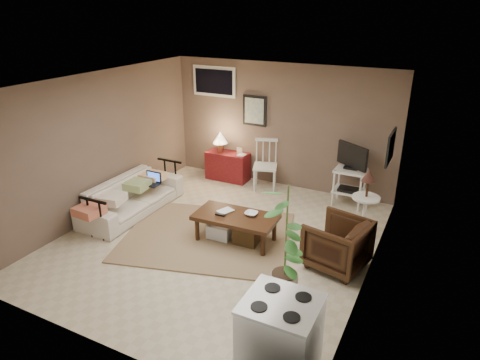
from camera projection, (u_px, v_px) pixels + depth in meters
The scene contains 20 objects.
floor at pixel (218, 239), 6.64m from camera, with size 5.00×5.00×0.00m, color #C1B293.
art_back at pixel (255, 111), 8.36m from camera, with size 0.50×0.03×0.60m, color black.
art_right at pixel (391, 147), 6.00m from camera, with size 0.03×0.60×0.45m, color black.
window at pixel (214, 81), 8.55m from camera, with size 0.96×0.03×0.60m, color silver.
rug at pixel (208, 236), 6.71m from camera, with size 2.54×2.03×0.02m, color #8F7153.
coffee_table at pixel (235, 226), 6.49m from camera, with size 1.27×0.70×0.47m.
sofa at pixel (131, 191), 7.37m from camera, with size 2.01×0.59×0.79m, color beige.
sofa_pillows at pixel (124, 192), 7.12m from camera, with size 0.39×1.91×0.14m, color beige, non-canonical shape.
sofa_end_rails at pixel (137, 195), 7.34m from camera, with size 0.54×2.01×0.68m, color black, non-canonical shape.
laptop at pixel (152, 180), 7.53m from camera, with size 0.31×0.22×0.21m.
red_console at pixel (227, 163), 8.79m from camera, with size 0.87×0.39×1.01m.
spindle_chair at pixel (265, 166), 8.31m from camera, with size 0.56×0.56×0.98m.
tv_stand at pixel (350, 174), 7.56m from camera, with size 0.60×0.44×1.14m.
side_table at pixel (366, 196), 6.48m from camera, with size 0.42×0.42×1.12m.
armchair at pixel (337, 242), 5.82m from camera, with size 0.75×0.70×0.77m, color #321C0E.
potted_plant at pixel (286, 238), 5.06m from camera, with size 0.38×0.38×1.52m.
stove at pixel (280, 341), 4.02m from camera, with size 0.69×0.64×0.90m.
bowl at pixel (251, 209), 6.39m from camera, with size 0.19×0.05×0.19m, color #3A1F0F.
book_table at pixel (222, 203), 6.55m from camera, with size 0.17×0.02×0.24m, color #3A1F0F.
book_console at pixel (239, 150), 8.54m from camera, with size 0.15×0.02×0.20m, color #3A1F0F.
Camera 1 is at (2.92, -5.02, 3.38)m, focal length 32.00 mm.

